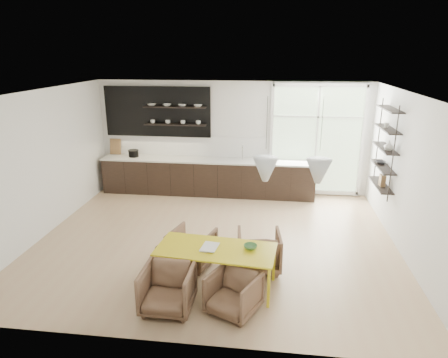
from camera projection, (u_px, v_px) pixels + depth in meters
room at (250, 156)px, 8.51m from camera, size 7.02×6.01×2.91m
kitchen_run at (204, 172)px, 10.43m from camera, size 5.54×0.69×2.75m
right_shelving at (385, 151)px, 8.20m from camera, size 0.26×1.22×1.90m
dining_table at (216, 251)px, 6.22m from camera, size 1.92×1.00×0.67m
armchair_back_left at (192, 248)px, 6.97m from camera, size 0.87×0.89×0.66m
armchair_back_right at (259, 250)px, 6.85m from camera, size 0.80×0.82×0.68m
armchair_front_left at (168, 289)px, 5.75m from camera, size 0.73×0.75×0.68m
armchair_front_right at (234, 293)px, 5.70m from camera, size 0.88×0.89×0.62m
wire_stool at (166, 257)px, 6.72m from camera, size 0.37×0.37×0.47m
table_book at (202, 246)px, 6.24m from camera, size 0.29×0.36×0.03m
table_bowl at (250, 247)px, 6.19m from camera, size 0.24×0.24×0.07m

